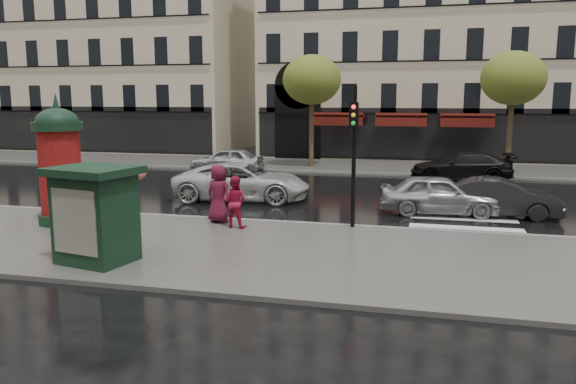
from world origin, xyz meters
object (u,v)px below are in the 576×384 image
(car_white, at_px, (242,182))
(morris_column, at_px, (60,162))
(newsstand, at_px, (96,213))
(woman_red, at_px, (235,202))
(car_black, at_px, (461,166))
(woman_umbrella, at_px, (123,193))
(car_darkgrey, at_px, (500,198))
(traffic_light, at_px, (354,143))
(man_burgundy, at_px, (219,194))
(car_far_silver, at_px, (227,160))
(car_silver, at_px, (439,195))

(car_white, bearing_deg, morris_column, 138.40)
(morris_column, distance_m, newsstand, 5.16)
(woman_red, distance_m, car_white, 5.38)
(car_white, height_order, car_black, car_white)
(woman_umbrella, height_order, car_darkgrey, woman_umbrella)
(traffic_light, xyz_separation_m, car_darkgrey, (4.79, 3.48, -2.12))
(woman_red, xyz_separation_m, newsstand, (-2.08, -4.41, 0.41))
(woman_umbrella, xyz_separation_m, man_burgundy, (1.16, 3.91, -0.61))
(woman_umbrella, distance_m, car_white, 8.59)
(woman_umbrella, relative_size, woman_red, 1.46)
(man_burgundy, distance_m, car_far_silver, 13.33)
(traffic_light, xyz_separation_m, newsstand, (-5.70, -5.28, -1.45))
(morris_column, relative_size, car_far_silver, 1.02)
(morris_column, bearing_deg, woman_umbrella, -34.51)
(woman_umbrella, bearing_deg, car_far_silver, 100.90)
(car_silver, distance_m, car_darkgrey, 2.09)
(woman_umbrella, xyz_separation_m, car_darkgrey, (10.32, 7.71, -1.01))
(traffic_light, relative_size, car_far_silver, 1.07)
(newsstand, height_order, car_black, newsstand)
(man_burgundy, relative_size, car_far_silver, 0.46)
(woman_red, height_order, traffic_light, traffic_light)
(car_darkgrey, bearing_deg, car_silver, 95.75)
(traffic_light, xyz_separation_m, car_black, (3.93, 12.29, -2.07))
(woman_red, xyz_separation_m, car_white, (-1.49, 5.17, -0.17))
(traffic_light, distance_m, car_silver, 4.78)
(morris_column, relative_size, car_silver, 1.00)
(newsstand, bearing_deg, car_darkgrey, 39.86)
(car_silver, bearing_deg, man_burgundy, 114.14)
(man_burgundy, height_order, morris_column, morris_column)
(woman_red, distance_m, car_far_silver, 14.11)
(man_burgundy, height_order, newsstand, newsstand)
(woman_umbrella, height_order, car_black, woman_umbrella)
(woman_umbrella, relative_size, morris_column, 0.56)
(newsstand, bearing_deg, woman_red, 64.70)
(woman_red, height_order, morris_column, morris_column)
(woman_red, relative_size, car_silver, 0.38)
(car_black, bearing_deg, car_far_silver, -95.22)
(woman_red, bearing_deg, car_black, -113.30)
(traffic_light, height_order, newsstand, traffic_light)
(woman_red, relative_size, man_burgundy, 0.85)
(man_burgundy, bearing_deg, car_far_silver, -53.74)
(car_darkgrey, relative_size, car_black, 0.82)
(newsstand, bearing_deg, car_white, 86.43)
(woman_umbrella, height_order, traffic_light, traffic_light)
(car_darkgrey, distance_m, car_white, 9.92)
(morris_column, height_order, car_black, morris_column)
(traffic_light, relative_size, car_silver, 1.04)
(woman_red, relative_size, newsstand, 0.68)
(woman_umbrella, bearing_deg, car_white, 87.14)
(newsstand, bearing_deg, woman_umbrella, 80.75)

